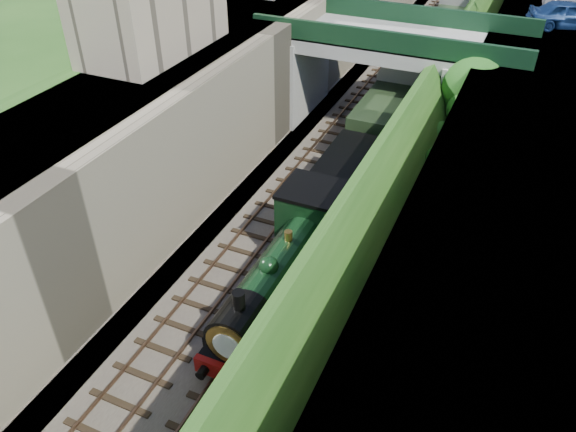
{
  "coord_description": "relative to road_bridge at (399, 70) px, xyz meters",
  "views": [
    {
      "loc": [
        8.25,
        -9.22,
        16.88
      ],
      "look_at": [
        0.0,
        9.3,
        2.35
      ],
      "focal_mm": 35.0,
      "sensor_mm": 36.0,
      "label": 1
    }
  ],
  "objects": [
    {
      "name": "ground",
      "position": [
        -0.94,
        -24.0,
        -4.08
      ],
      "size": [
        160.0,
        160.0,
        0.0
      ],
      "primitive_type": "plane",
      "color": "#1E4714",
      "rests_on": "ground"
    },
    {
      "name": "trackbed",
      "position": [
        -0.94,
        -4.0,
        -3.98
      ],
      "size": [
        10.0,
        90.0,
        0.2
      ],
      "primitive_type": "cube",
      "color": "#473F38",
      "rests_on": "ground"
    },
    {
      "name": "retaining_wall",
      "position": [
        -6.44,
        -4.0,
        -0.58
      ],
      "size": [
        1.0,
        90.0,
        7.0
      ],
      "primitive_type": "cube",
      "color": "#756B56",
      "rests_on": "ground"
    },
    {
      "name": "street_plateau_left",
      "position": [
        -9.94,
        -4.0,
        -0.58
      ],
      "size": [
        6.0,
        90.0,
        7.0
      ],
      "primitive_type": "cube",
      "color": "#262628",
      "rests_on": "ground"
    },
    {
      "name": "street_plateau_right",
      "position": [
        8.56,
        -4.0,
        -0.95
      ],
      "size": [
        8.0,
        90.0,
        6.25
      ],
      "primitive_type": "cube",
      "color": "#262628",
      "rests_on": "ground"
    },
    {
      "name": "embankment_slope",
      "position": [
        4.04,
        -5.26,
        -1.34
      ],
      "size": [
        4.46,
        90.0,
        6.36
      ],
      "color": "#1E4714",
      "rests_on": "ground"
    },
    {
      "name": "track_left",
      "position": [
        -2.94,
        -4.0,
        -3.83
      ],
      "size": [
        2.5,
        90.0,
        0.2
      ],
      "color": "black",
      "rests_on": "trackbed"
    },
    {
      "name": "track_right",
      "position": [
        0.26,
        -4.0,
        -3.83
      ],
      "size": [
        2.5,
        90.0,
        0.2
      ],
      "color": "black",
      "rests_on": "trackbed"
    },
    {
      "name": "road_bridge",
      "position": [
        0.0,
        0.0,
        0.0
      ],
      "size": [
        16.0,
        6.4,
        7.25
      ],
      "color": "gray",
      "rests_on": "ground"
    },
    {
      "name": "building_near",
      "position": [
        -10.44,
        -10.0,
        4.92
      ],
      "size": [
        4.0,
        8.0,
        4.0
      ],
      "primitive_type": "cube",
      "color": "gray",
      "rests_on": "street_plateau_left"
    },
    {
      "name": "tree",
      "position": [
        4.97,
        -2.66,
        0.57
      ],
      "size": [
        3.6,
        3.8,
        6.6
      ],
      "color": "black",
      "rests_on": "ground"
    },
    {
      "name": "car_blue",
      "position": [
        8.83,
        5.23,
        3.0
      ],
      "size": [
        5.16,
        3.07,
        1.65
      ],
      "primitive_type": "imported",
      "rotation": [
        0.0,
        0.0,
        1.82
      ],
      "color": "navy",
      "rests_on": "street_plateau_right"
    },
    {
      "name": "locomotive",
      "position": [
        0.26,
        -17.52,
        -2.18
      ],
      "size": [
        3.1,
        10.23,
        3.83
      ],
      "color": "black",
      "rests_on": "trackbed"
    },
    {
      "name": "tender",
      "position": [
        0.26,
        -10.16,
        -2.46
      ],
      "size": [
        2.7,
        6.0,
        3.05
      ],
      "color": "black",
      "rests_on": "trackbed"
    },
    {
      "name": "coach_front",
      "position": [
        0.26,
        2.44,
        -2.03
      ],
      "size": [
        2.9,
        18.0,
        3.7
      ],
      "color": "black",
      "rests_on": "trackbed"
    },
    {
      "name": "coach_middle",
      "position": [
        0.26,
        21.24,
        -2.03
      ],
      "size": [
        2.9,
        18.0,
        3.7
      ],
      "color": "black",
      "rests_on": "trackbed"
    }
  ]
}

